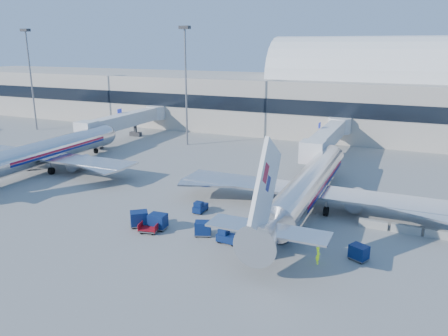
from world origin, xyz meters
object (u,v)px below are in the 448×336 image
at_px(airliner_mid, 42,153).
at_px(cart_train_b, 158,221).
at_px(barrier_far, 440,234).
at_px(cart_solo_near, 257,250).
at_px(ramp_worker, 318,255).
at_px(jetbridge_mid, 129,120).
at_px(cart_train_c, 139,219).
at_px(tug_right, 278,233).
at_px(airliner_main, 307,187).
at_px(cart_solo_far, 359,252).
at_px(barrier_near, 373,224).
at_px(tug_lead, 227,237).
at_px(mast_west, 186,69).
at_px(cart_open_red, 149,230).
at_px(cart_train_a, 203,228).
at_px(tug_left, 200,207).
at_px(jetbridge_near, 329,136).
at_px(mast_far_west, 29,65).
at_px(barrier_mid, 406,229).

xyz_separation_m(airliner_mid, cart_train_b, (28.70, -12.13, -2.02)).
relative_size(barrier_far, cart_solo_near, 1.37).
bearing_deg(ramp_worker, jetbridge_mid, 34.14).
bearing_deg(cart_train_c, tug_right, -27.93).
distance_m(airliner_main, cart_solo_far, 13.25).
relative_size(barrier_near, tug_lead, 1.28).
relative_size(mast_west, cart_solo_near, 10.30).
height_order(barrier_near, tug_right, tug_right).
height_order(mast_west, cart_open_red, mast_west).
bearing_deg(barrier_near, tug_lead, -143.32).
bearing_deg(cart_train_a, barrier_far, 0.61).
xyz_separation_m(airliner_main, cart_train_c, (-15.56, -12.35, -2.01)).
relative_size(cart_train_c, cart_solo_near, 1.12).
distance_m(airliner_main, barrier_near, 8.74).
bearing_deg(tug_lead, barrier_far, 30.65).
distance_m(airliner_mid, barrier_far, 56.71).
relative_size(tug_left, cart_solo_near, 1.00).
height_order(tug_lead, tug_left, tug_lead).
bearing_deg(cart_open_red, jetbridge_near, 62.80).
distance_m(tug_right, tug_left, 11.25).
height_order(airliner_main, cart_open_red, airliner_main).
height_order(airliner_mid, tug_right, airliner_mid).
bearing_deg(tug_left, barrier_near, -79.49).
bearing_deg(airliner_main, cart_solo_far, -55.00).
distance_m(airliner_main, cart_open_red, 19.30).
relative_size(jetbridge_near, tug_lead, 11.73).
relative_size(jetbridge_near, cart_solo_near, 12.54).
bearing_deg(barrier_far, tug_left, -172.52).
relative_size(barrier_near, cart_open_red, 1.39).
distance_m(airliner_main, mast_far_west, 75.44).
bearing_deg(airliner_main, tug_left, -152.49).
relative_size(jetbridge_mid, tug_right, 10.34).
xyz_separation_m(barrier_far, tug_right, (-15.27, -6.93, 0.28)).
height_order(barrier_mid, cart_open_red, barrier_mid).
xyz_separation_m(cart_train_b, cart_open_red, (-0.36, -1.26, -0.54)).
distance_m(airliner_mid, jetbridge_mid, 26.43).
relative_size(barrier_mid, barrier_far, 1.00).
bearing_deg(cart_solo_near, cart_train_b, 140.50).
distance_m(mast_far_west, cart_train_c, 67.74).
bearing_deg(cart_train_c, tug_lead, -38.48).
bearing_deg(ramp_worker, airliner_mid, 57.43).
xyz_separation_m(jetbridge_near, cart_train_a, (-5.70, -37.98, -3.11)).
height_order(mast_far_west, cart_solo_far, mast_far_west).
bearing_deg(barrier_mid, mast_far_west, 161.00).
xyz_separation_m(airliner_main, barrier_near, (8.00, -2.51, -2.48)).
relative_size(tug_lead, cart_solo_far, 1.15).
bearing_deg(tug_right, airliner_main, 135.07).
height_order(mast_far_west, cart_solo_near, mast_far_west).
bearing_deg(barrier_far, tug_right, -155.59).
relative_size(jetbridge_near, cart_train_c, 11.19).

